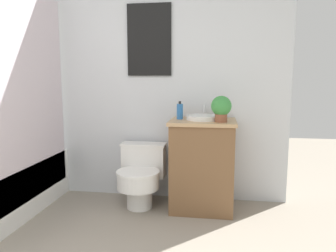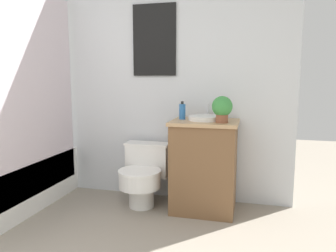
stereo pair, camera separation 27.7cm
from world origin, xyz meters
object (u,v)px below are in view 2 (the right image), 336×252
(soap_bottle, at_px, (182,111))
(potted_plant, at_px, (222,108))
(sink, at_px, (205,118))
(toilet, at_px, (143,174))

(soap_bottle, relative_size, potted_plant, 0.73)
(soap_bottle, bearing_deg, potted_plant, -20.82)
(sink, xyz_separation_m, soap_bottle, (-0.21, 0.02, 0.05))
(toilet, distance_m, potted_plant, 0.98)
(toilet, distance_m, soap_bottle, 0.70)
(toilet, relative_size, sink, 1.70)
(sink, bearing_deg, soap_bottle, 175.14)
(soap_bottle, height_order, potted_plant, potted_plant)
(toilet, bearing_deg, potted_plant, -6.68)
(potted_plant, bearing_deg, sink, 142.07)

